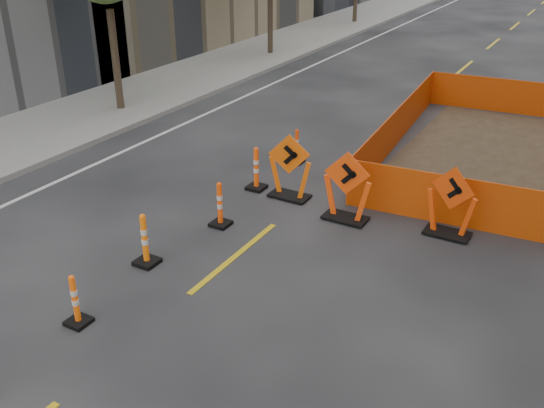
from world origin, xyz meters
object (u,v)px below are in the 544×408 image
Objects in this scene: channelizer_6 at (256,168)px; chevron_sign_center at (347,186)px; channelizer_5 at (220,204)px; chevron_sign_left at (290,166)px; channelizer_3 at (75,300)px; channelizer_4 at (145,239)px; channelizer_7 at (297,146)px; chevron_sign_right at (452,202)px.

channelizer_6 is 2.56m from chevron_sign_center.
channelizer_5 is 0.64× the size of chevron_sign_left.
channelizer_4 is (-0.25, 1.99, 0.07)m from channelizer_3.
channelizer_4 reaches higher than channelizer_5.
channelizer_4 is 4.07m from chevron_sign_left.
channelizer_7 is 0.59× the size of chevron_sign_center.
chevron_sign_left is at bearing -164.46° from chevron_sign_right.
channelizer_6 is 0.95m from chevron_sign_left.
chevron_sign_right is at bearing -1.45° from chevron_sign_center.
channelizer_6 is at bearing 98.72° from channelizer_5.
channelizer_6 is (-0.31, 1.99, 0.03)m from channelizer_5.
channelizer_4 is 0.68× the size of chevron_sign_left.
channelizer_7 is 3.47m from chevron_sign_center.
channelizer_6 reaches higher than channelizer_5.
channelizer_6 is 0.69× the size of chevron_sign_right.
channelizer_7 is at bearing 93.69° from channelizer_5.
channelizer_7 is 0.61× the size of chevron_sign_right.
channelizer_5 is at bearing -86.31° from channelizer_7.
channelizer_5 is at bearing -140.06° from chevron_sign_right.
channelizer_3 is 3.98m from channelizer_5.
chevron_sign_center is at bearing -44.53° from channelizer_7.
channelizer_5 is 0.94× the size of channelizer_6.
channelizer_7 is 0.60× the size of chevron_sign_left.
chevron_sign_center is (2.55, 3.55, 0.26)m from channelizer_4.
channelizer_7 is (0.08, 5.97, -0.06)m from channelizer_4.
chevron_sign_left reaches higher than chevron_sign_right.
channelizer_3 is 0.87× the size of channelizer_4.
channelizer_3 is 2.01m from channelizer_4.
channelizer_7 is at bearing 89.18° from channelizer_4.
chevron_sign_center reaches higher than chevron_sign_left.
chevron_sign_left is at bearing 83.21° from channelizer_3.
channelizer_6 is 1.99m from channelizer_7.
channelizer_4 is 0.99× the size of channelizer_6.
channelizer_6 is at bearing 157.93° from chevron_sign_center.
chevron_sign_center is (2.46, -2.42, 0.33)m from channelizer_7.
channelizer_3 is at bearing -111.09° from chevron_sign_right.
channelizer_3 is 5.98m from channelizer_6.
channelizer_6 reaches higher than channelizer_4.
channelizer_3 is 0.86× the size of channelizer_6.
channelizer_7 is 5.01m from chevron_sign_right.
chevron_sign_right is (4.32, 1.96, 0.27)m from channelizer_5.
chevron_sign_right is at bearing -23.80° from channelizer_7.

